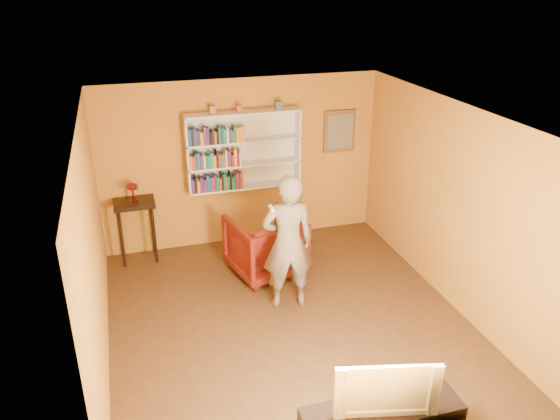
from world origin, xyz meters
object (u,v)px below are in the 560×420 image
(bookshelf, at_px, (243,150))
(console_table, at_px, (135,212))
(television, at_px, (385,384))
(ruby_lustre, at_px, (132,188))
(armchair, at_px, (265,245))
(person, at_px, (288,243))

(bookshelf, bearing_deg, console_table, -174.76)
(bookshelf, bearing_deg, television, -87.65)
(television, bearing_deg, bookshelf, 105.83)
(ruby_lustre, relative_size, television, 0.30)
(armchair, bearing_deg, ruby_lustre, -40.89)
(bookshelf, bearing_deg, ruby_lustre, -174.76)
(console_table, height_order, armchair, console_table)
(bookshelf, relative_size, console_table, 1.81)
(bookshelf, height_order, ruby_lustre, bookshelf)
(bookshelf, xyz_separation_m, armchair, (0.05, -1.11, -1.14))
(person, relative_size, television, 1.99)
(bookshelf, height_order, console_table, bookshelf)
(console_table, height_order, television, television)
(armchair, relative_size, person, 0.53)
(television, bearing_deg, armchair, 105.74)
(console_table, xyz_separation_m, ruby_lustre, (-0.00, 0.00, 0.38))
(bookshelf, height_order, person, bookshelf)
(person, distance_m, television, 2.63)
(armchair, height_order, person, person)
(bookshelf, height_order, television, bookshelf)
(console_table, bearing_deg, armchair, -27.96)
(television, bearing_deg, console_table, 126.71)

